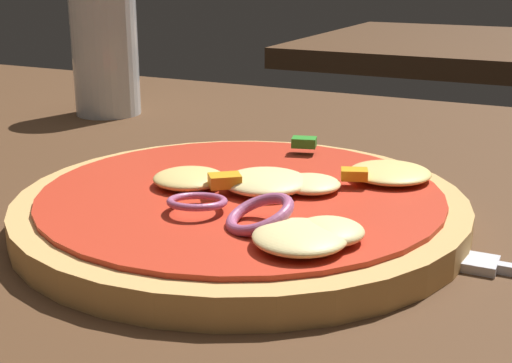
% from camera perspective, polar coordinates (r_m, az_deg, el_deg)
% --- Properties ---
extents(dining_table, '(1.24, 0.88, 0.04)m').
position_cam_1_polar(dining_table, '(0.45, -7.31, -4.69)').
color(dining_table, '#4C301C').
rests_on(dining_table, ground).
extents(pizza, '(0.26, 0.26, 0.04)m').
position_cam_1_polar(pizza, '(0.42, -0.89, -1.98)').
color(pizza, tan).
rests_on(pizza, dining_table).
extents(beer_glass, '(0.06, 0.06, 0.12)m').
position_cam_1_polar(beer_glass, '(0.73, -12.02, 9.91)').
color(beer_glass, silver).
rests_on(beer_glass, dining_table).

